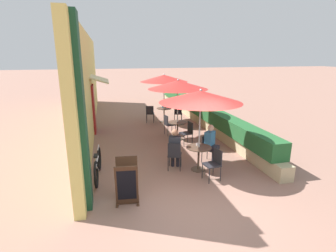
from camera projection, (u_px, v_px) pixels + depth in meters
ground_plane at (195, 205)px, 6.07m from camera, size 120.00×120.00×0.00m
cafe_facade_wall at (89, 84)px, 11.73m from camera, size 0.98×14.78×4.20m
planter_hedge at (199, 111)px, 13.39m from camera, size 0.60×13.78×1.01m
patio_table_near at (199, 154)px, 7.77m from camera, size 0.75×0.75×0.73m
patio_umbrella_near at (201, 97)px, 7.32m from camera, size 2.35×2.35×2.44m
cafe_chair_near_left at (175, 154)px, 7.78m from camera, size 0.51×0.51×0.87m
seated_patron_near_left at (175, 147)px, 7.84m from camera, size 0.44×0.49×1.25m
cafe_chair_near_right at (214, 162)px, 7.17m from camera, size 0.46×0.46×0.87m
cafe_chair_near_back at (208, 147)px, 8.37m from camera, size 0.56×0.56×0.87m
seated_patron_near_back at (211, 142)px, 8.26m from camera, size 0.50×0.51×1.25m
coffee_cup_near at (197, 144)px, 7.82m from camera, size 0.07×0.07×0.09m
patio_table_mid at (177, 127)px, 10.61m from camera, size 0.75×0.75×0.73m
patio_umbrella_mid at (178, 85)px, 10.15m from camera, size 2.35×2.35×2.44m
cafe_chair_mid_left at (168, 123)px, 11.20m from camera, size 0.47×0.47×0.87m
cafe_chair_mid_right at (188, 131)px, 10.01m from camera, size 0.47×0.47×0.87m
patio_table_far at (164, 112)px, 13.32m from camera, size 0.75×0.75×0.73m
patio_umbrella_far at (164, 78)px, 12.87m from camera, size 2.35×2.35×2.44m
cafe_chair_far_left at (178, 112)px, 13.39m from camera, size 0.49×0.49×0.87m
cafe_chair_far_right at (150, 112)px, 13.26m from camera, size 0.49×0.49×0.87m
coffee_cup_far at (163, 107)px, 13.32m from camera, size 0.07×0.07×0.09m
bicycle_leaning at (98, 166)px, 7.30m from camera, size 0.17×1.79×0.80m
menu_board at (127, 182)px, 6.06m from camera, size 0.58×0.68×1.03m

